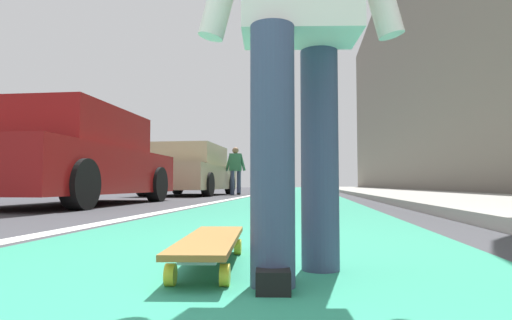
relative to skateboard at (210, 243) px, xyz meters
The scene contains 11 objects.
ground_plane 9.05m from the skateboard, ahead, with size 80.00×80.00×0.00m, color #38383D.
bike_lane_paint 23.05m from the skateboard, ahead, with size 56.00×2.34×0.00m, color #288466.
lane_stripe_white 19.10m from the skateboard, ahead, with size 52.00×0.16×0.01m, color silver.
sidewalk_curb 17.36m from the skateboard, 10.75° to the right, with size 52.00×3.20×0.10m, color #9E9B93.
building_facade 22.73m from the skateboard, 15.18° to the right, with size 40.00×1.20×12.97m, color slate.
skateboard is the anchor object (origin of this frame).
skater_person 0.92m from the skateboard, 113.41° to the right, with size 0.48×0.72×1.64m.
parked_car_near 5.74m from the skateboard, 34.88° to the left, with size 4.35×1.88×1.48m.
parked_car_mid 11.27m from the skateboard, 16.14° to the left, with size 4.60×2.08×1.48m.
traffic_light 24.09m from the skateboard, ahead, with size 0.33×0.28×4.71m.
pedestrian_distant 11.70m from the skateboard, ahead, with size 0.42×0.65×1.49m.
Camera 1 is at (-0.66, -0.35, 0.32)m, focal length 30.01 mm.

